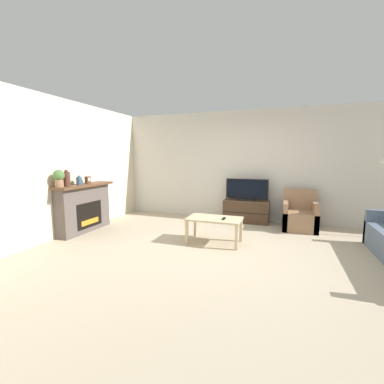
% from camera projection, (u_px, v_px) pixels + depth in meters
% --- Properties ---
extents(ground_plane, '(24.00, 24.00, 0.00)m').
position_uv_depth(ground_plane, '(228.00, 249.00, 4.39)').
color(ground_plane, tan).
extents(wall_back, '(12.00, 0.06, 2.70)m').
position_uv_depth(wall_back, '(248.00, 166.00, 6.35)').
color(wall_back, beige).
rests_on(wall_back, ground).
extents(wall_left, '(0.06, 12.00, 2.70)m').
position_uv_depth(wall_left, '(72.00, 168.00, 5.29)').
color(wall_left, beige).
rests_on(wall_left, ground).
extents(fireplace, '(0.41, 1.41, 1.01)m').
position_uv_depth(fireplace, '(84.00, 207.00, 5.41)').
color(fireplace, '#564C47').
rests_on(fireplace, ground).
extents(mantel_vase_left, '(0.13, 0.13, 0.32)m').
position_uv_depth(mantel_vase_left, '(67.00, 179.00, 4.93)').
color(mantel_vase_left, '#512D23').
rests_on(mantel_vase_left, fireplace).
extents(mantel_vase_centre_left, '(0.12, 0.12, 0.19)m').
position_uv_depth(mantel_vase_centre_left, '(79.00, 180.00, 5.23)').
color(mantel_vase_centre_left, '#385670').
rests_on(mantel_vase_centre_left, fireplace).
extents(mantel_clock, '(0.08, 0.11, 0.15)m').
position_uv_depth(mantel_clock, '(88.00, 180.00, 5.46)').
color(mantel_clock, brown).
rests_on(mantel_clock, fireplace).
extents(potted_plant, '(0.20, 0.20, 0.32)m').
position_uv_depth(potted_plant, '(59.00, 177.00, 4.76)').
color(potted_plant, '#936B4C').
rests_on(potted_plant, fireplace).
extents(tv_stand, '(1.07, 0.45, 0.53)m').
position_uv_depth(tv_stand, '(246.00, 211.00, 6.21)').
color(tv_stand, '#422D1E').
rests_on(tv_stand, ground).
extents(tv, '(1.00, 0.18, 0.52)m').
position_uv_depth(tv, '(247.00, 191.00, 6.14)').
color(tv, black).
rests_on(tv, tv_stand).
extents(armchair, '(0.70, 0.76, 0.85)m').
position_uv_depth(armchair, '(300.00, 216.00, 5.61)').
color(armchair, '#937051').
rests_on(armchair, ground).
extents(coffee_table, '(0.98, 0.56, 0.47)m').
position_uv_depth(coffee_table, '(214.00, 221.00, 4.67)').
color(coffee_table, '#CCB289').
rests_on(coffee_table, ground).
extents(remote, '(0.04, 0.15, 0.02)m').
position_uv_depth(remote, '(224.00, 218.00, 4.57)').
color(remote, black).
rests_on(remote, coffee_table).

